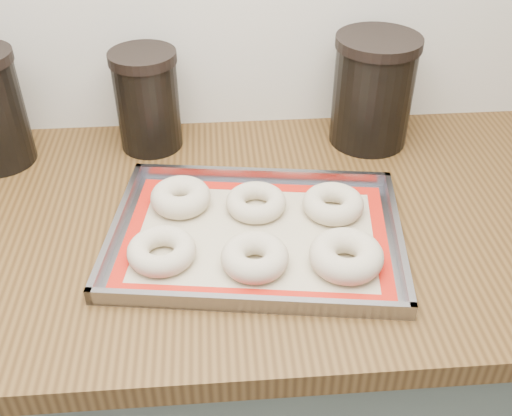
{
  "coord_description": "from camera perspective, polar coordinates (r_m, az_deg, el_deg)",
  "views": [
    {
      "loc": [
        -0.02,
        0.87,
        1.52
      ],
      "look_at": [
        0.04,
        1.61,
        0.96
      ],
      "focal_mm": 42.0,
      "sensor_mm": 36.0,
      "label": 1
    }
  ],
  "objects": [
    {
      "name": "baking_tray",
      "position": [
        0.96,
        0.0,
        -2.52
      ],
      "size": [
        0.5,
        0.39,
        0.03
      ],
      "rotation": [
        0.0,
        0.0,
        -0.14
      ],
      "color": "gray",
      "rests_on": "countertop"
    },
    {
      "name": "bagel_back_left",
      "position": [
        1.02,
        -7.19,
        1.04
      ],
      "size": [
        0.14,
        0.14,
        0.04
      ],
      "primitive_type": "torus",
      "rotation": [
        0.0,
        0.0,
        -0.46
      ],
      "color": "beige",
      "rests_on": "baking_mat"
    },
    {
      "name": "baking_mat",
      "position": [
        0.96,
        -0.0,
        -2.62
      ],
      "size": [
        0.46,
        0.35,
        0.0
      ],
      "rotation": [
        0.0,
        0.0,
        -0.14
      ],
      "color": "#C6B793",
      "rests_on": "baking_tray"
    },
    {
      "name": "canister_mid",
      "position": [
        1.18,
        -10.31,
        10.07
      ],
      "size": [
        0.13,
        0.13,
        0.19
      ],
      "color": "black",
      "rests_on": "countertop"
    },
    {
      "name": "bagel_front_mid",
      "position": [
        0.9,
        -0.12,
        -4.7
      ],
      "size": [
        0.14,
        0.14,
        0.04
      ],
      "primitive_type": "torus",
      "rotation": [
        0.0,
        0.0,
        -0.47
      ],
      "color": "beige",
      "rests_on": "baking_mat"
    },
    {
      "name": "bagel_front_left",
      "position": [
        0.92,
        -8.98,
        -4.05
      ],
      "size": [
        0.14,
        0.14,
        0.03
      ],
      "primitive_type": "torus",
      "rotation": [
        0.0,
        0.0,
        -0.48
      ],
      "color": "beige",
      "rests_on": "baking_mat"
    },
    {
      "name": "countertop",
      "position": [
        1.03,
        -2.36,
        -1.54
      ],
      "size": [
        3.06,
        0.68,
        0.04
      ],
      "primitive_type": "cube",
      "color": "brown",
      "rests_on": "cabinet"
    },
    {
      "name": "bagel_back_right",
      "position": [
        1.01,
        7.35,
        0.41
      ],
      "size": [
        0.13,
        0.13,
        0.03
      ],
      "primitive_type": "torus",
      "rotation": [
        0.0,
        0.0,
        -0.38
      ],
      "color": "beige",
      "rests_on": "baking_mat"
    },
    {
      "name": "canister_right",
      "position": [
        1.19,
        11.07,
        10.92
      ],
      "size": [
        0.16,
        0.16,
        0.22
      ],
      "color": "black",
      "rests_on": "countertop"
    },
    {
      "name": "cabinet",
      "position": [
        1.35,
        -1.87,
        -16.6
      ],
      "size": [
        3.0,
        0.65,
        0.86
      ],
      "primitive_type": "cube",
      "color": "#586459",
      "rests_on": "floor"
    },
    {
      "name": "bagel_front_right",
      "position": [
        0.91,
        8.59,
        -4.51
      ],
      "size": [
        0.15,
        0.15,
        0.04
      ],
      "primitive_type": "torus",
      "rotation": [
        0.0,
        0.0,
        -0.38
      ],
      "color": "beige",
      "rests_on": "baking_mat"
    },
    {
      "name": "bagel_back_mid",
      "position": [
        1.01,
        0.0,
        0.55
      ],
      "size": [
        0.11,
        0.11,
        0.03
      ],
      "primitive_type": "torus",
      "rotation": [
        0.0,
        0.0,
        0.09
      ],
      "color": "beige",
      "rests_on": "baking_mat"
    }
  ]
}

